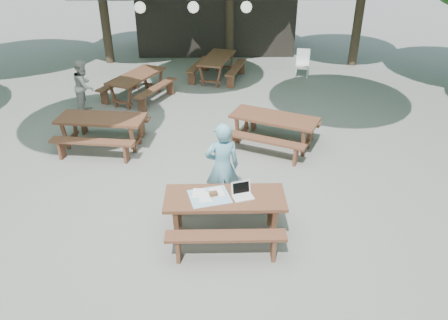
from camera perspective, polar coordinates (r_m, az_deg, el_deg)
ground at (r=9.09m, az=-3.77°, el=-2.63°), size 80.00×80.00×0.00m
pavilion at (r=18.53m, az=-1.04°, el=18.68°), size 6.00×3.00×2.80m
main_picnic_table at (r=7.43m, az=0.11°, el=-7.11°), size 2.00×1.58×0.75m
picnic_table_nw at (r=10.62m, az=-15.54°, el=3.60°), size 2.09×1.82×0.75m
picnic_table_ne at (r=10.33m, az=6.49°, el=3.81°), size 2.40×2.25×0.75m
picnic_table_far_w at (r=13.32m, az=-11.23°, el=9.37°), size 2.25×2.40×0.75m
picnic_table_far_e at (r=14.84m, az=-0.91°, el=11.96°), size 2.04×2.26×0.75m
woman at (r=7.83m, az=-0.23°, el=-0.92°), size 0.68×0.50×1.71m
second_person at (r=12.69m, az=-17.79°, el=9.17°), size 0.57×0.72×1.46m
plastic_chair at (r=15.39m, az=10.16°, el=11.64°), size 0.52×0.52×0.90m
laptop at (r=7.21m, az=2.37°, el=-4.29°), size 0.39×0.34×0.24m
tabletop_clutter at (r=7.22m, az=-1.86°, el=-4.69°), size 0.76×0.69×0.08m
paper_lanterns at (r=13.94m, az=-3.97°, el=19.30°), size 9.00×0.34×0.38m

